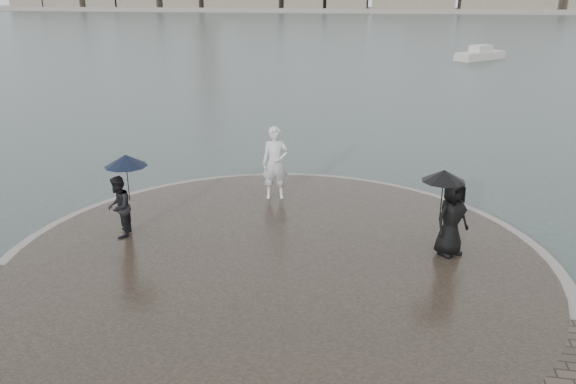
# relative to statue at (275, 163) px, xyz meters

# --- Properties ---
(ground) EXTENTS (400.00, 400.00, 0.00)m
(ground) POSITION_rel_statue_xyz_m (0.83, -7.25, -1.40)
(ground) COLOR #2B3835
(ground) RESTS_ON ground
(kerb_ring) EXTENTS (12.50, 12.50, 0.32)m
(kerb_ring) POSITION_rel_statue_xyz_m (0.83, -3.75, -1.24)
(kerb_ring) COLOR gray
(kerb_ring) RESTS_ON ground
(quay_tip) EXTENTS (11.90, 11.90, 0.36)m
(quay_tip) POSITION_rel_statue_xyz_m (0.83, -3.75, -1.22)
(quay_tip) COLOR #2D261E
(quay_tip) RESTS_ON ground
(statue) EXTENTS (0.85, 0.66, 2.08)m
(statue) POSITION_rel_statue_xyz_m (0.00, 0.00, 0.00)
(statue) COLOR silver
(statue) RESTS_ON quay_tip
(visitor_left) EXTENTS (1.12, 1.03, 2.04)m
(visitor_left) POSITION_rel_statue_xyz_m (-3.06, -3.30, 0.07)
(visitor_left) COLOR black
(visitor_left) RESTS_ON quay_tip
(visitor_right) EXTENTS (1.24, 1.08, 1.95)m
(visitor_right) POSITION_rel_statue_xyz_m (4.55, -2.85, 0.05)
(visitor_right) COLOR black
(visitor_right) RESTS_ON quay_tip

